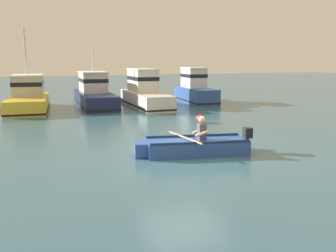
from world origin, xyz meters
TOP-DOWN VIEW (x-y plane):
  - ground_plane at (0.00, 0.00)m, footprint 120.00×120.00m
  - rowboat_with_person at (0.34, -0.03)m, footprint 3.72×2.05m
  - moored_boat_yellow at (-4.56, 12.41)m, footprint 2.53×5.88m
  - moored_boat_navy at (-0.65, 13.14)m, footprint 2.02×6.70m
  - moored_boat_white at (2.26, 11.67)m, footprint 1.76×6.20m
  - moored_boat_blue at (6.17, 12.56)m, footprint 1.93×4.88m
  - mooring_buoy at (2.93, 4.95)m, footprint 0.40×0.40m

SIDE VIEW (x-z plane):
  - ground_plane at x=0.00m, z-range 0.00..0.00m
  - mooring_buoy at x=2.93m, z-range 0.00..0.40m
  - rowboat_with_person at x=0.34m, z-range -0.34..0.85m
  - moored_boat_yellow at x=-4.56m, z-range -1.57..3.08m
  - moored_boat_navy at x=-0.65m, z-range -0.95..2.54m
  - moored_boat_white at x=2.26m, z-range -0.32..2.04m
  - moored_boat_blue at x=6.17m, z-range -0.31..2.08m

